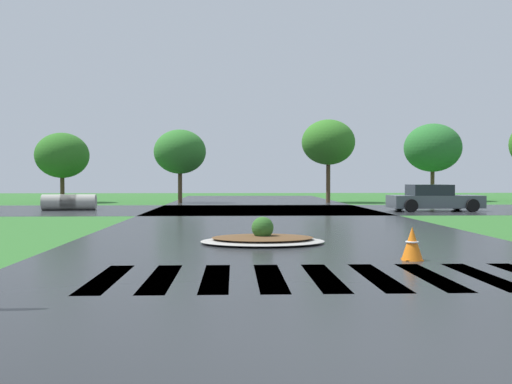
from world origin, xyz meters
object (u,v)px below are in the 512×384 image
Objects in this scene: median_island at (263,238)px; car_dark_suv at (434,199)px; drainage_pipe_stack at (69,202)px; traffic_cone at (412,244)px.

median_island is 0.69× the size of car_dark_suv.
drainage_pipe_stack is 22.41m from traffic_cone.
drainage_pipe_stack is at bearing 120.39° from median_island.
traffic_cone is (2.86, -3.16, 0.20)m from median_island.
car_dark_suv reaches higher than drainage_pipe_stack.
traffic_cone is at bearing -47.81° from median_island.
traffic_cone is (12.08, -18.87, -0.08)m from drainage_pipe_stack.
drainage_pipe_stack is (-18.50, 1.49, -0.20)m from car_dark_suv.
drainage_pipe_stack reaches higher than median_island.
median_island is 18.22m from drainage_pipe_stack.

